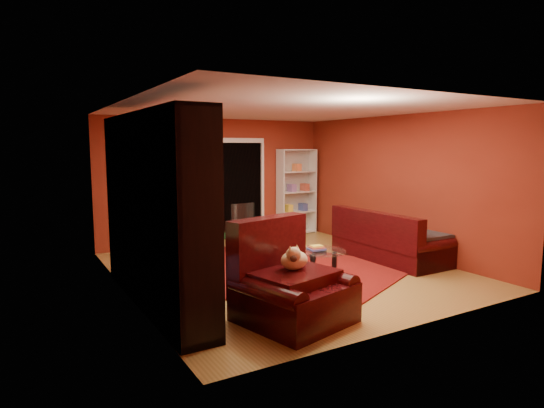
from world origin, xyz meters
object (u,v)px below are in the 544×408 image
gift_box_red (183,246)px  coffee_table (320,263)px  armchair (294,281)px  dog (294,260)px  sofa (390,234)px  gift_box_green (206,251)px  gift_box_teal (148,246)px  white_bookshelf (297,192)px  media_unit (153,211)px  christmas_tree (198,200)px  acrylic_chair (249,235)px  rug (276,270)px

gift_box_red → coffee_table: bearing=-63.9°
armchair → dog: bearing=45.0°
dog → sofa: (3.04, 1.55, -0.25)m
dog → gift_box_green: bearing=72.8°
gift_box_teal → dog: 4.25m
dog → white_bookshelf: bearing=42.7°
media_unit → gift_box_green: (1.44, 1.88, -1.07)m
christmas_tree → white_bookshelf: bearing=9.3°
media_unit → gift_box_green: 2.60m
coffee_table → christmas_tree: bearing=109.7°
christmas_tree → gift_box_green: 1.19m
acrylic_chair → dog: bearing=-110.3°
coffee_table → gift_box_green: bearing=121.4°
rug → gift_box_red: size_ratio=16.68×
media_unit → gift_box_red: 3.16m
coffee_table → acrylic_chair: 1.53m
media_unit → gift_box_green: media_unit is taller
christmas_tree → white_bookshelf: 2.61m
white_bookshelf → sofa: bearing=-90.5°
rug → gift_box_green: (-0.70, 1.30, 0.13)m
christmas_tree → sofa: christmas_tree is taller
rug → gift_box_teal: 2.71m
gift_box_teal → sofa: size_ratio=0.13×
media_unit → white_bookshelf: size_ratio=1.57×
sofa → acrylic_chair: 2.52m
christmas_tree → acrylic_chair: bearing=-70.7°
gift_box_green → white_bookshelf: (2.76, 1.24, 0.83)m
christmas_tree → coffee_table: bearing=-70.3°
rug → christmas_tree: (-0.51, 2.12, 0.97)m
gift_box_green → sofa: 3.32m
coffee_table → acrylic_chair: acrylic_chair is taller
armchair → gift_box_teal: bearing=83.7°
acrylic_chair → gift_box_teal: bearing=131.2°
media_unit → dog: bearing=-47.6°
media_unit → coffee_table: size_ratio=4.00×
gift_box_teal → media_unit: bearing=-103.0°
gift_box_teal → white_bookshelf: bearing=4.5°
media_unit → sofa: (4.29, 0.22, -0.76)m
armchair → white_bookshelf: bearing=42.7°
gift_box_teal → acrylic_chair: bearing=-45.3°
white_bookshelf → armchair: bearing=-126.0°
armchair → sofa: (3.08, 1.61, -0.02)m
media_unit → christmas_tree: bearing=58.0°
gift_box_red → acrylic_chair: size_ratio=0.24×
media_unit → gift_box_teal: 3.11m
gift_box_teal → sofa: (3.64, -2.62, 0.32)m
christmas_tree → white_bookshelf: size_ratio=1.01×
white_bookshelf → coffee_table: (-1.60, -3.13, -0.77)m
rug → acrylic_chair: 0.94m
gift_box_green → dog: 3.26m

